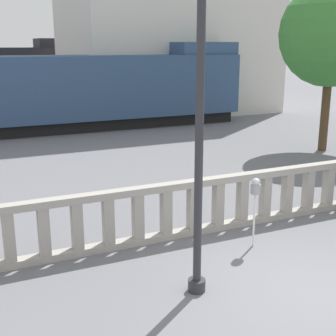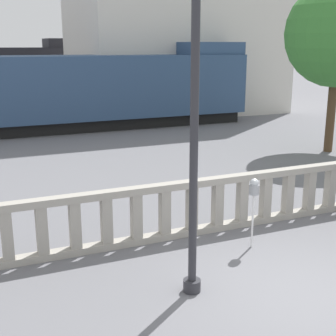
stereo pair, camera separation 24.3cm
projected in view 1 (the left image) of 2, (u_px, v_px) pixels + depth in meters
The scene contains 6 objects.
ground_plane at pixel (308, 291), 7.58m from camera, with size 160.00×160.00×0.00m, color slate.
balustrade at pixel (218, 203), 9.96m from camera, with size 12.17×0.24×1.19m.
lamppost at pixel (201, 27), 6.55m from camera, with size 0.38×0.38×6.97m.
parking_meter at pixel (256, 191), 8.99m from camera, with size 0.19×0.19×1.41m.
train_near at pixel (18, 93), 20.66m from camera, with size 21.48×3.12×3.99m.
tree_left at pixel (332, 34), 16.57m from camera, with size 3.74×3.74×6.11m.
Camera 1 is at (-4.91, -5.24, 3.88)m, focal length 50.00 mm.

